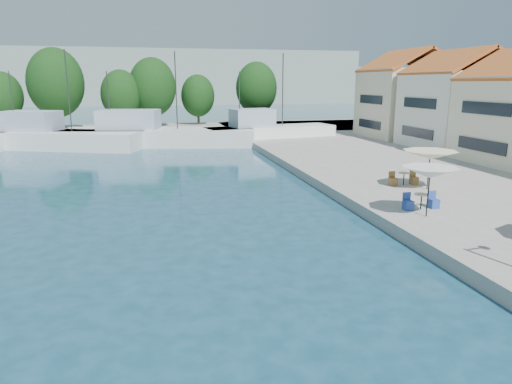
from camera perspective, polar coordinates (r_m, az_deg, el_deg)
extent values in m
cube|color=gray|center=(63.48, -16.50, 7.27)|extent=(90.00, 16.00, 0.60)
cube|color=gray|center=(158.17, -23.03, 13.02)|extent=(180.00, 40.00, 16.00)
cube|color=gray|center=(181.52, 1.10, 13.37)|extent=(140.00, 40.00, 12.00)
cube|color=white|center=(47.44, 23.84, 9.34)|extent=(8.00, 8.50, 7.00)
pyramid|color=#B05727|center=(47.45, 24.48, 15.71)|extent=(8.40, 8.80, 1.80)
cube|color=beige|center=(54.91, 18.24, 10.49)|extent=(8.60, 8.50, 7.50)
pyramid|color=#B05727|center=(54.96, 18.68, 16.27)|extent=(9.00, 8.80, 1.80)
cube|color=silver|center=(51.39, -23.64, 5.78)|extent=(18.32, 10.81, 2.20)
cube|color=#97A9BB|center=(52.65, -26.36, 7.97)|extent=(6.29, 5.27, 2.00)
cylinder|color=#2D2D2D|center=(50.13, -22.43, 11.59)|extent=(0.12, 0.12, 8.00)
cylinder|color=#2D2D2D|center=(53.58, -28.19, 10.01)|extent=(0.10, 0.10, 6.00)
cube|color=silver|center=(50.52, -12.03, 6.50)|extent=(21.04, 9.22, 2.20)
cube|color=#97A9BB|center=(50.96, -15.57, 8.74)|extent=(6.80, 5.21, 2.00)
cylinder|color=#2D2D2D|center=(49.85, -9.96, 12.38)|extent=(0.12, 0.12, 8.00)
cylinder|color=#2D2D2D|center=(51.37, -17.96, 10.85)|extent=(0.10, 0.10, 6.00)
cube|color=white|center=(52.32, 1.80, 7.02)|extent=(15.46, 6.58, 2.20)
cube|color=#97A9BB|center=(51.20, -0.48, 9.25)|extent=(4.97, 3.77, 2.00)
cylinder|color=#2D2D2D|center=(52.65, 3.36, 12.61)|extent=(0.12, 0.12, 8.00)
cylinder|color=#2D2D2D|center=(50.52, -2.09, 11.45)|extent=(0.10, 0.10, 6.00)
cylinder|color=#3F2B19|center=(68.59, -28.87, 8.23)|extent=(0.36, 0.36, 3.30)
ellipsoid|color=black|center=(68.47, -29.13, 10.42)|extent=(5.02, 5.02, 6.28)
cylinder|color=#3F2B19|center=(65.33, -23.43, 9.18)|extent=(0.36, 0.36, 4.61)
ellipsoid|color=black|center=(65.22, -23.74, 12.40)|extent=(7.01, 7.01, 8.76)
cylinder|color=#3F2B19|center=(64.35, -16.38, 9.16)|extent=(0.36, 0.36, 3.42)
ellipsoid|color=black|center=(64.22, -16.54, 11.59)|extent=(5.20, 5.20, 6.51)
cylinder|color=#3F2B19|center=(65.48, -12.67, 9.76)|extent=(0.36, 0.36, 4.16)
ellipsoid|color=black|center=(65.36, -12.82, 12.67)|extent=(6.32, 6.32, 7.91)
cylinder|color=#3F2B19|center=(68.21, -7.22, 9.71)|extent=(0.36, 0.36, 3.18)
ellipsoid|color=black|center=(68.09, -7.28, 11.85)|extent=(4.84, 4.84, 6.05)
cylinder|color=#3F2B19|center=(69.27, 0.04, 10.21)|extent=(0.36, 0.36, 4.01)
ellipsoid|color=black|center=(69.16, 0.04, 12.87)|extent=(6.09, 6.09, 7.61)
cylinder|color=black|center=(22.33, 20.73, -0.01)|extent=(0.06, 0.06, 2.32)
cone|color=silver|center=(22.15, 20.93, 2.28)|extent=(2.57, 2.57, 0.50)
cylinder|color=black|center=(28.12, 20.78, 2.58)|extent=(0.06, 0.06, 2.26)
cone|color=beige|center=(27.98, 20.93, 4.35)|extent=(3.08, 3.08, 0.50)
cylinder|color=black|center=(23.74, 19.95, -1.15)|extent=(0.06, 0.06, 0.74)
cylinder|color=beige|center=(23.65, 20.02, -0.28)|extent=(0.70, 0.70, 0.04)
cube|color=#27489F|center=(24.15, 21.32, -1.36)|extent=(0.42, 0.42, 0.46)
cube|color=#27489F|center=(23.40, 18.48, -1.59)|extent=(0.42, 0.42, 0.46)
cylinder|color=black|center=(28.96, 17.98, 1.56)|extent=(0.06, 0.06, 0.74)
cylinder|color=beige|center=(28.89, 18.03, 2.28)|extent=(0.70, 0.70, 0.04)
cube|color=brown|center=(29.35, 19.13, 1.34)|extent=(0.42, 0.42, 0.46)
cube|color=brown|center=(28.64, 16.76, 1.23)|extent=(0.42, 0.42, 0.46)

